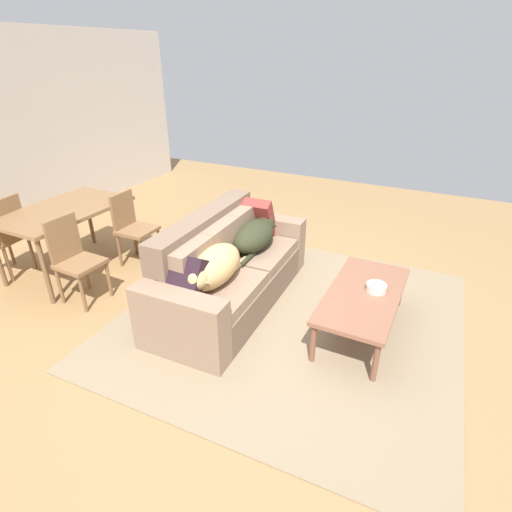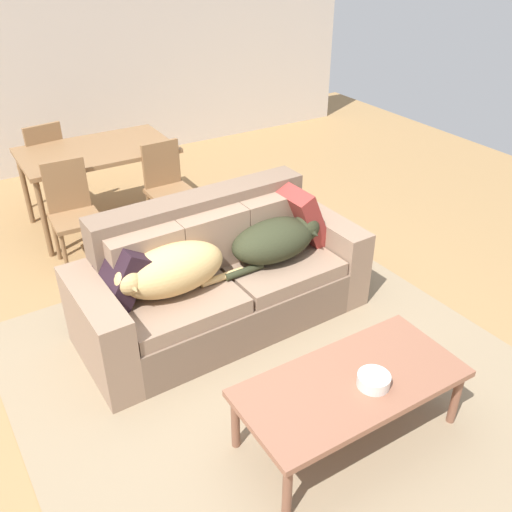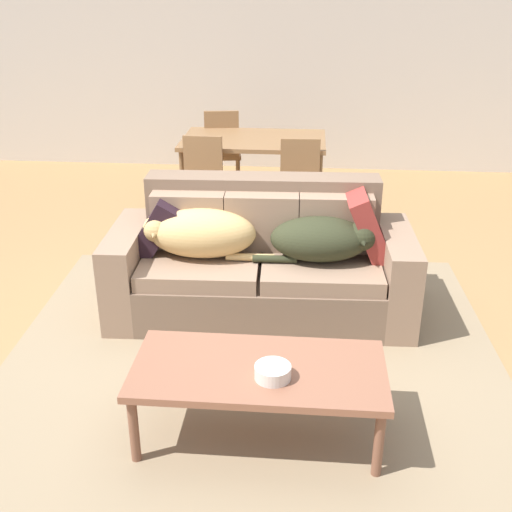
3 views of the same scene
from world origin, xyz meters
TOP-DOWN VIEW (x-y plane):
  - ground_plane at (0.00, 0.00)m, footprint 10.00×10.00m
  - back_partition at (0.00, 4.00)m, footprint 8.00×0.12m
  - area_rug at (0.14, -0.47)m, footprint 3.25×3.25m
  - couch at (0.14, 0.25)m, footprint 2.13×0.93m
  - dog_on_left_cushion at (-0.28, 0.15)m, footprint 0.90×0.40m
  - dog_on_right_cushion at (0.57, 0.16)m, footprint 0.84×0.42m
  - throw_pillow_by_left_arm at (-0.60, 0.28)m, footprint 0.37×0.42m
  - throw_pillow_by_right_arm at (0.87, 0.33)m, footprint 0.34×0.49m
  - coffee_table at (0.23, -1.12)m, footprint 1.30×0.62m
  - bowl_on_coffee_table at (0.31, -1.21)m, footprint 0.18×0.18m
  - dining_table at (-0.09, 2.26)m, footprint 1.39×0.87m
  - dining_chair_near_left at (-0.52, 1.67)m, footprint 0.41×0.41m
  - dining_chair_near_right at (0.38, 1.71)m, footprint 0.41×0.41m
  - dining_chair_far_left at (-0.48, 2.79)m, footprint 0.45×0.45m

SIDE VIEW (x-z plane):
  - ground_plane at x=0.00m, z-range 0.00..0.00m
  - area_rug at x=0.14m, z-range 0.00..0.01m
  - couch at x=0.14m, z-range -0.11..0.83m
  - coffee_table at x=0.23m, z-range 0.17..0.60m
  - bowl_on_coffee_table at x=0.31m, z-range 0.43..0.50m
  - dining_chair_near_right at x=0.38m, z-range 0.05..0.94m
  - dining_chair_near_left at x=-0.52m, z-range 0.05..0.95m
  - dining_chair_far_left at x=-0.48m, z-range 0.05..1.00m
  - dog_on_right_cushion at x=0.57m, z-range 0.46..0.76m
  - dog_on_left_cushion at x=-0.28m, z-range 0.46..0.80m
  - throw_pillow_by_left_arm at x=-0.60m, z-range 0.43..0.85m
  - throw_pillow_by_right_arm at x=0.87m, z-range 0.43..0.91m
  - dining_table at x=-0.09m, z-range 0.32..1.09m
  - back_partition at x=0.00m, z-range 0.00..2.70m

